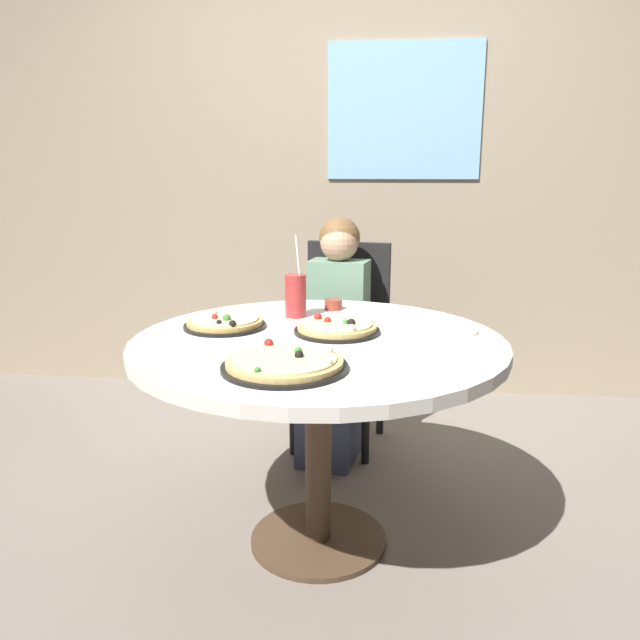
{
  "coord_description": "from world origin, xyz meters",
  "views": [
    {
      "loc": [
        0.23,
        -1.98,
        1.3
      ],
      "look_at": [
        0.0,
        0.05,
        0.8
      ],
      "focal_mm": 35.43,
      "sensor_mm": 36.0,
      "label": 1
    }
  ],
  "objects_px": {
    "pizza_cheese": "(285,363)",
    "pizza_veggie": "(337,328)",
    "soda_cup": "(296,295)",
    "plate_small": "(451,330)",
    "chair_wooden": "(344,332)",
    "diner_child": "(334,352)",
    "sauce_bowl": "(333,304)",
    "dining_table": "(318,366)",
    "pizza_pepperoni": "(225,323)"
  },
  "relations": [
    {
      "from": "dining_table",
      "to": "chair_wooden",
      "type": "bearing_deg",
      "value": 89.05
    },
    {
      "from": "dining_table",
      "to": "pizza_veggie",
      "type": "height_order",
      "value": "pizza_veggie"
    },
    {
      "from": "chair_wooden",
      "to": "plate_small",
      "type": "distance_m",
      "value": 0.92
    },
    {
      "from": "diner_child",
      "to": "soda_cup",
      "type": "bearing_deg",
      "value": -103.69
    },
    {
      "from": "diner_child",
      "to": "pizza_cheese",
      "type": "distance_m",
      "value": 1.1
    },
    {
      "from": "pizza_cheese",
      "to": "pizza_pepperoni",
      "type": "bearing_deg",
      "value": 123.27
    },
    {
      "from": "pizza_cheese",
      "to": "sauce_bowl",
      "type": "relative_size",
      "value": 5.1
    },
    {
      "from": "soda_cup",
      "to": "plate_small",
      "type": "relative_size",
      "value": 1.7
    },
    {
      "from": "diner_child",
      "to": "pizza_veggie",
      "type": "height_order",
      "value": "diner_child"
    },
    {
      "from": "plate_small",
      "to": "sauce_bowl",
      "type": "bearing_deg",
      "value": 145.26
    },
    {
      "from": "soda_cup",
      "to": "plate_small",
      "type": "distance_m",
      "value": 0.59
    },
    {
      "from": "chair_wooden",
      "to": "pizza_cheese",
      "type": "relative_size",
      "value": 2.66
    },
    {
      "from": "sauce_bowl",
      "to": "pizza_veggie",
      "type": "bearing_deg",
      "value": -82.7
    },
    {
      "from": "pizza_veggie",
      "to": "soda_cup",
      "type": "relative_size",
      "value": 0.95
    },
    {
      "from": "pizza_pepperoni",
      "to": "plate_small",
      "type": "xyz_separation_m",
      "value": [
        0.78,
        0.03,
        -0.01
      ]
    },
    {
      "from": "pizza_pepperoni",
      "to": "plate_small",
      "type": "height_order",
      "value": "pizza_pepperoni"
    },
    {
      "from": "soda_cup",
      "to": "sauce_bowl",
      "type": "xyz_separation_m",
      "value": [
        0.13,
        0.14,
        -0.06
      ]
    },
    {
      "from": "chair_wooden",
      "to": "pizza_pepperoni",
      "type": "bearing_deg",
      "value": -113.83
    },
    {
      "from": "diner_child",
      "to": "plate_small",
      "type": "relative_size",
      "value": 6.01
    },
    {
      "from": "dining_table",
      "to": "pizza_cheese",
      "type": "height_order",
      "value": "pizza_cheese"
    },
    {
      "from": "diner_child",
      "to": "soda_cup",
      "type": "xyz_separation_m",
      "value": [
        -0.11,
        -0.44,
        0.35
      ]
    },
    {
      "from": "dining_table",
      "to": "plate_small",
      "type": "bearing_deg",
      "value": 17.1
    },
    {
      "from": "sauce_bowl",
      "to": "plate_small",
      "type": "distance_m",
      "value": 0.53
    },
    {
      "from": "pizza_cheese",
      "to": "pizza_veggie",
      "type": "bearing_deg",
      "value": 74.85
    },
    {
      "from": "chair_wooden",
      "to": "pizza_veggie",
      "type": "height_order",
      "value": "chair_wooden"
    },
    {
      "from": "pizza_veggie",
      "to": "plate_small",
      "type": "height_order",
      "value": "pizza_veggie"
    },
    {
      "from": "sauce_bowl",
      "to": "pizza_pepperoni",
      "type": "bearing_deg",
      "value": -136.96
    },
    {
      "from": "diner_child",
      "to": "pizza_pepperoni",
      "type": "distance_m",
      "value": 0.76
    },
    {
      "from": "soda_cup",
      "to": "sauce_bowl",
      "type": "relative_size",
      "value": 4.38
    },
    {
      "from": "diner_child",
      "to": "sauce_bowl",
      "type": "bearing_deg",
      "value": -85.88
    },
    {
      "from": "pizza_veggie",
      "to": "soda_cup",
      "type": "bearing_deg",
      "value": 128.54
    },
    {
      "from": "dining_table",
      "to": "diner_child",
      "type": "height_order",
      "value": "diner_child"
    },
    {
      "from": "diner_child",
      "to": "sauce_bowl",
      "type": "height_order",
      "value": "diner_child"
    },
    {
      "from": "chair_wooden",
      "to": "pizza_cheese",
      "type": "height_order",
      "value": "chair_wooden"
    },
    {
      "from": "dining_table",
      "to": "pizza_cheese",
      "type": "xyz_separation_m",
      "value": [
        -0.06,
        -0.33,
        0.11
      ]
    },
    {
      "from": "pizza_veggie",
      "to": "soda_cup",
      "type": "height_order",
      "value": "soda_cup"
    },
    {
      "from": "pizza_pepperoni",
      "to": "soda_cup",
      "type": "height_order",
      "value": "soda_cup"
    },
    {
      "from": "pizza_veggie",
      "to": "sauce_bowl",
      "type": "xyz_separation_m",
      "value": [
        -0.05,
        0.36,
        0.0
      ]
    },
    {
      "from": "pizza_pepperoni",
      "to": "chair_wooden",
      "type": "bearing_deg",
      "value": 66.17
    },
    {
      "from": "diner_child",
      "to": "sauce_bowl",
      "type": "distance_m",
      "value": 0.42
    },
    {
      "from": "pizza_veggie",
      "to": "pizza_cheese",
      "type": "bearing_deg",
      "value": -105.15
    },
    {
      "from": "pizza_veggie",
      "to": "pizza_pepperoni",
      "type": "relative_size",
      "value": 1.02
    },
    {
      "from": "dining_table",
      "to": "pizza_veggie",
      "type": "distance_m",
      "value": 0.15
    },
    {
      "from": "sauce_bowl",
      "to": "plate_small",
      "type": "relative_size",
      "value": 0.39
    },
    {
      "from": "pizza_veggie",
      "to": "sauce_bowl",
      "type": "bearing_deg",
      "value": 97.3
    },
    {
      "from": "diner_child",
      "to": "plate_small",
      "type": "distance_m",
      "value": 0.8
    },
    {
      "from": "pizza_veggie",
      "to": "plate_small",
      "type": "distance_m",
      "value": 0.39
    },
    {
      "from": "diner_child",
      "to": "soda_cup",
      "type": "relative_size",
      "value": 3.53
    },
    {
      "from": "pizza_pepperoni",
      "to": "soda_cup",
      "type": "distance_m",
      "value": 0.3
    },
    {
      "from": "pizza_veggie",
      "to": "sauce_bowl",
      "type": "height_order",
      "value": "pizza_veggie"
    }
  ]
}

